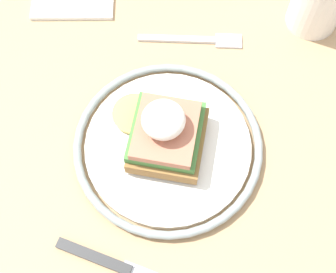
# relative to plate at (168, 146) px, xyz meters

# --- Properties ---
(ground_plane) EXTENTS (6.00, 6.00, 0.00)m
(ground_plane) POSITION_rel_plate_xyz_m (0.04, 0.01, -0.76)
(ground_plane) COLOR #9E9993
(dining_table) EXTENTS (1.10, 0.77, 0.76)m
(dining_table) POSITION_rel_plate_xyz_m (0.04, 0.01, -0.12)
(dining_table) COLOR tan
(dining_table) RESTS_ON ground_plane
(plate) EXTENTS (0.23, 0.23, 0.02)m
(plate) POSITION_rel_plate_xyz_m (0.00, 0.00, 0.00)
(plate) COLOR silver
(plate) RESTS_ON dining_table
(sandwich) EXTENTS (0.11, 0.12, 0.08)m
(sandwich) POSITION_rel_plate_xyz_m (-0.00, -0.00, 0.03)
(sandwich) COLOR olive
(sandwich) RESTS_ON plate
(fork) EXTENTS (0.04, 0.14, 0.00)m
(fork) POSITION_rel_plate_xyz_m (-0.17, 0.01, -0.01)
(fork) COLOR silver
(fork) RESTS_ON dining_table
(knife) EXTENTS (0.05, 0.21, 0.01)m
(knife) POSITION_rel_plate_xyz_m (0.15, -0.02, -0.01)
(knife) COLOR #2D2D2D
(knife) RESTS_ON dining_table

